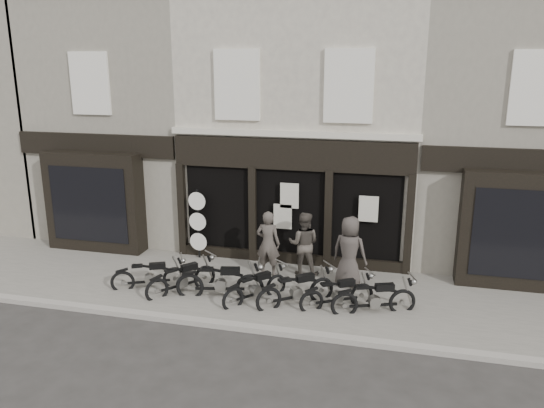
% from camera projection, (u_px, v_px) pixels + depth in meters
% --- Properties ---
extents(ground_plane, '(90.00, 90.00, 0.00)m').
position_uv_depth(ground_plane, '(266.00, 307.00, 13.47)').
color(ground_plane, '#2D2B28').
rests_on(ground_plane, ground).
extents(pavement, '(30.00, 4.20, 0.12)m').
position_uv_depth(pavement, '(274.00, 291.00, 14.30)').
color(pavement, slate).
rests_on(pavement, ground_plane).
extents(kerb, '(30.00, 0.25, 0.13)m').
position_uv_depth(kerb, '(252.00, 328.00, 12.29)').
color(kerb, gray).
rests_on(kerb, ground_plane).
extents(central_building, '(7.30, 6.22, 8.34)m').
position_uv_depth(central_building, '(309.00, 122.00, 18.00)').
color(central_building, beige).
rests_on(central_building, ground).
extents(neighbour_left, '(5.60, 6.73, 8.34)m').
position_uv_depth(neighbour_left, '(138.00, 118.00, 19.42)').
color(neighbour_left, gray).
rests_on(neighbour_left, ground).
extents(neighbour_right, '(5.60, 6.73, 8.34)m').
position_uv_depth(neighbour_right, '(510.00, 128.00, 16.49)').
color(neighbour_right, gray).
rests_on(neighbour_right, ground).
extents(motorcycle_0, '(1.88, 1.11, 0.97)m').
position_uv_depth(motorcycle_0, '(150.00, 278.00, 14.35)').
color(motorcycle_0, black).
rests_on(motorcycle_0, ground).
extents(motorcycle_1, '(1.49, 1.77, 1.00)m').
position_uv_depth(motorcycle_1, '(182.00, 281.00, 14.11)').
color(motorcycle_1, black).
rests_on(motorcycle_1, ground).
extents(motorcycle_2, '(2.28, 0.82, 1.10)m').
position_uv_depth(motorcycle_2, '(221.00, 284.00, 13.79)').
color(motorcycle_2, black).
rests_on(motorcycle_2, ground).
extents(motorcycle_3, '(1.43, 1.69, 0.96)m').
position_uv_depth(motorcycle_3, '(256.00, 290.00, 13.59)').
color(motorcycle_3, black).
rests_on(motorcycle_3, ground).
extents(motorcycle_4, '(1.85, 1.56, 1.04)m').
position_uv_depth(motorcycle_4, '(297.00, 292.00, 13.36)').
color(motorcycle_4, black).
rests_on(motorcycle_4, ground).
extents(motorcycle_5, '(1.80, 1.27, 0.96)m').
position_uv_depth(motorcycle_5, '(338.00, 296.00, 13.23)').
color(motorcycle_5, black).
rests_on(motorcycle_5, ground).
extents(motorcycle_6, '(2.03, 1.04, 1.02)m').
position_uv_depth(motorcycle_6, '(375.00, 301.00, 12.91)').
color(motorcycle_6, black).
rests_on(motorcycle_6, ground).
extents(man_left, '(0.71, 0.47, 1.90)m').
position_uv_depth(man_left, '(268.00, 244.00, 14.99)').
color(man_left, '#47403B').
rests_on(man_left, pavement).
extents(man_centre, '(0.93, 0.75, 1.85)m').
position_uv_depth(man_centre, '(304.00, 244.00, 15.06)').
color(man_centre, '#49423B').
rests_on(man_centre, pavement).
extents(man_right, '(1.08, 0.84, 1.95)m').
position_uv_depth(man_right, '(349.00, 251.00, 14.28)').
color(man_right, '#3F3934').
rests_on(man_right, pavement).
extents(advert_sign_post, '(0.56, 0.36, 2.31)m').
position_uv_depth(advert_sign_post, '(198.00, 227.00, 16.32)').
color(advert_sign_post, black).
rests_on(advert_sign_post, ground).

